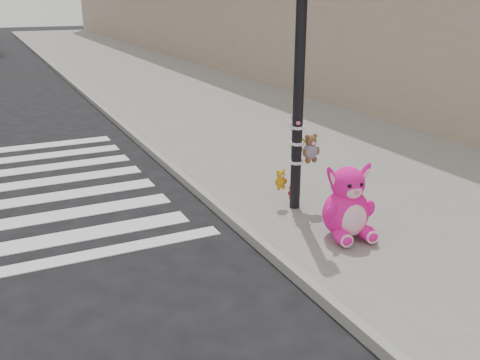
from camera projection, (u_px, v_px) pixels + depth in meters
name	position (u px, v px, depth m)	size (l,w,h in m)	color
ground	(177.00, 312.00, 5.93)	(120.00, 120.00, 0.00)	black
sidewalk_near	(223.00, 107.00, 16.47)	(7.00, 80.00, 0.14)	slate
curb_edge	(111.00, 117.00, 15.06)	(0.12, 80.00, 0.15)	gray
signal_pole	(300.00, 103.00, 7.96)	(0.68, 0.49, 4.00)	black
pink_bunny	(347.00, 207.00, 7.33)	(0.76, 0.85, 1.07)	#FF1598
red_teddy	(291.00, 192.00, 8.87)	(0.13, 0.09, 0.19)	#B6121E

